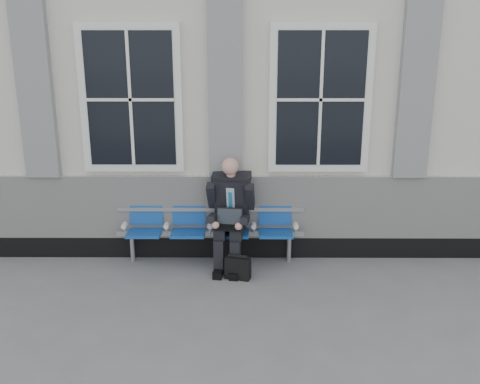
{
  "coord_description": "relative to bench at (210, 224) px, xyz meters",
  "views": [
    {
      "loc": [
        -0.67,
        -5.65,
        3.08
      ],
      "look_at": [
        -0.71,
        0.9,
        1.14
      ],
      "focal_mm": 40.0,
      "sensor_mm": 36.0,
      "label": 1
    }
  ],
  "objects": [
    {
      "name": "businessman",
      "position": [
        0.28,
        -0.14,
        0.26
      ],
      "size": [
        0.66,
        0.88,
        1.52
      ],
      "color": "black",
      "rests_on": "ground"
    },
    {
      "name": "bench",
      "position": [
        0.0,
        0.0,
        0.0
      ],
      "size": [
        2.6,
        0.47,
        0.91
      ],
      "color": "#9EA0A3",
      "rests_on": "ground"
    },
    {
      "name": "ground",
      "position": [
        1.12,
        -1.32,
        -0.55
      ],
      "size": [
        70.0,
        70.0,
        0.0
      ],
      "primitive_type": "plane",
      "color": "slate",
      "rests_on": "ground"
    },
    {
      "name": "station_building",
      "position": [
        1.1,
        2.15,
        1.67
      ],
      "size": [
        14.4,
        4.4,
        4.49
      ],
      "color": "beige",
      "rests_on": "ground"
    },
    {
      "name": "briefcase",
      "position": [
        0.39,
        -0.58,
        -0.4
      ],
      "size": [
        0.35,
        0.22,
        0.34
      ],
      "color": "black",
      "rests_on": "ground"
    }
  ]
}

